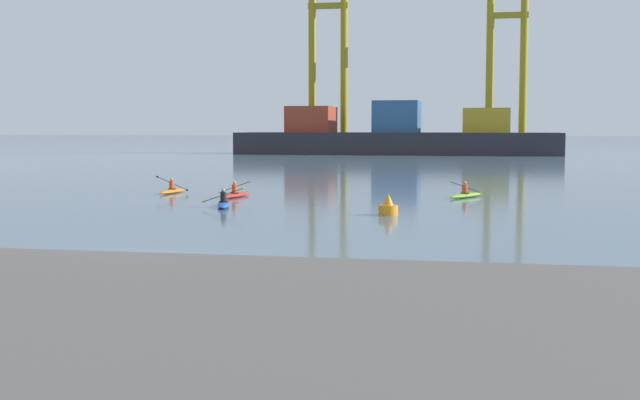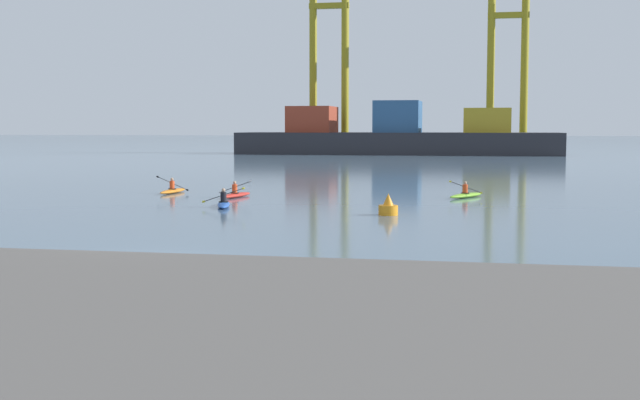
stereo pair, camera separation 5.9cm
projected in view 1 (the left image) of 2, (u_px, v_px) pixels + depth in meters
name	position (u px, v px, depth m)	size (l,w,h in m)	color
ground_plane	(142.00, 261.00, 24.73)	(800.00, 800.00, 0.00)	slate
container_barge	(396.00, 137.00, 125.19)	(48.22, 11.90, 8.03)	#28282D
gantry_crane_west	(327.00, 35.00, 131.98)	(6.46, 20.76, 38.66)	olive
gantry_crane_west_mid	(507.00, 43.00, 129.67)	(6.42, 18.14, 33.90)	olive
channel_buoy	(388.00, 207.00, 37.81)	(0.90, 0.90, 1.00)	orange
kayak_orange	(172.00, 190.00, 50.44)	(2.16, 3.43, 1.08)	orange
kayak_red	(235.00, 194.00, 47.33)	(2.16, 3.45, 1.03)	red
kayak_lime	(466.00, 195.00, 47.23)	(2.17, 3.27, 0.97)	#7ABC2D
kayak_blue	(224.00, 204.00, 41.68)	(2.12, 3.43, 1.02)	#2856B2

